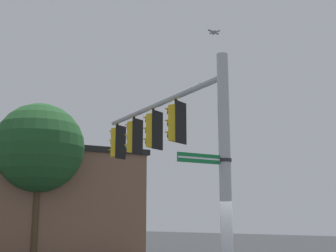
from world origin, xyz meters
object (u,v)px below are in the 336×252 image
traffic_light_nearest_pole (175,123)px  traffic_light_arm_end (117,142)px  traffic_light_mid_inner (153,131)px  street_name_sign (212,159)px  traffic_light_mid_outer (133,137)px  bird_flying (214,32)px

traffic_light_nearest_pole → traffic_light_arm_end: size_ratio=1.00×
traffic_light_nearest_pole → traffic_light_mid_inner: 1.36m
traffic_light_nearest_pole → street_name_sign: bearing=-123.3°
traffic_light_nearest_pole → traffic_light_arm_end: same height
traffic_light_nearest_pole → street_name_sign: size_ratio=0.94×
traffic_light_mid_outer → traffic_light_arm_end: (0.55, 1.24, 0.00)m
traffic_light_mid_outer → bird_flying: 4.62m
traffic_light_mid_inner → traffic_light_mid_outer: (0.55, 1.24, 0.00)m
traffic_light_arm_end → traffic_light_mid_outer: bearing=-114.1°
traffic_light_mid_inner → bird_flying: size_ratio=4.24×
street_name_sign → traffic_light_arm_end: bearing=62.6°
traffic_light_mid_inner → traffic_light_nearest_pole: bearing=-114.1°
traffic_light_nearest_pole → traffic_light_mid_inner: size_ratio=1.00×
traffic_light_arm_end → street_name_sign: traffic_light_arm_end is taller
traffic_light_nearest_pole → bird_flying: bearing=-85.5°
bird_flying → street_name_sign: bearing=-155.3°
traffic_light_arm_end → bird_flying: size_ratio=4.24×
traffic_light_arm_end → street_name_sign: (-2.90, -5.60, -1.31)m
traffic_light_mid_outer → street_name_sign: traffic_light_mid_outer is taller
traffic_light_mid_inner → bird_flying: 3.58m
traffic_light_mid_outer → street_name_sign: 5.13m
traffic_light_mid_outer → traffic_light_mid_inner: bearing=-114.1°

